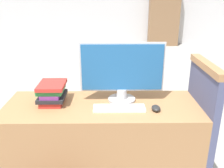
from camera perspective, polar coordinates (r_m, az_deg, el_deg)
desk at (r=2.11m, az=-2.22°, el=-14.25°), size 1.50×0.58×0.77m
carrel_divider at (r=2.14m, az=19.22°, el=-9.54°), size 0.07×0.56×1.10m
monitor at (r=1.92m, az=2.32°, el=2.85°), size 0.65×0.22×0.47m
keyboard at (r=1.85m, az=1.66°, el=-5.56°), size 0.38×0.12×0.02m
mouse at (r=1.86m, az=10.02°, el=-5.46°), size 0.06×0.10×0.04m
book_stack at (r=1.98m, az=-13.58°, el=-1.99°), size 0.20×0.25×0.16m
bookshelf_far at (r=8.08m, az=11.83°, el=15.26°), size 0.91×0.32×1.88m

